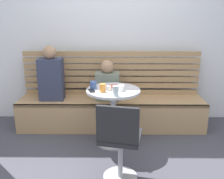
{
  "coord_description": "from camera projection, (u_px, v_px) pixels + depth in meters",
  "views": [
    {
      "loc": [
        0.04,
        -2.43,
        1.67
      ],
      "look_at": [
        0.02,
        0.66,
        0.75
      ],
      "focal_mm": 41.96,
      "sensor_mm": 36.0,
      "label": 1
    }
  ],
  "objects": [
    {
      "name": "ground",
      "position": [
        110.0,
        174.0,
        2.8
      ],
      "size": [
        8.0,
        8.0,
        0.0
      ],
      "primitive_type": "plane",
      "color": "#42424C"
    },
    {
      "name": "back_wall",
      "position": [
        112.0,
        27.0,
        3.96
      ],
      "size": [
        5.2,
        0.1,
        2.9
      ],
      "primitive_type": "cube",
      "color": "silver",
      "rests_on": "ground"
    },
    {
      "name": "booth_bench",
      "position": [
        111.0,
        113.0,
        3.89
      ],
      "size": [
        2.7,
        0.52,
        0.44
      ],
      "color": "tan",
      "rests_on": "ground"
    },
    {
      "name": "booth_backrest",
      "position": [
        111.0,
        73.0,
        3.96
      ],
      "size": [
        2.65,
        0.04,
        0.67
      ],
      "color": "#A68157",
      "rests_on": "booth_bench"
    },
    {
      "name": "cafe_table",
      "position": [
        113.0,
        106.0,
        3.32
      ],
      "size": [
        0.68,
        0.68,
        0.74
      ],
      "color": "#ADADB2",
      "rests_on": "ground"
    },
    {
      "name": "white_chair",
      "position": [
        119.0,
        140.0,
        2.56
      ],
      "size": [
        0.47,
        0.47,
        0.85
      ],
      "color": "#ADADB2",
      "rests_on": "ground"
    },
    {
      "name": "person_adult",
      "position": [
        51.0,
        76.0,
        3.73
      ],
      "size": [
        0.34,
        0.22,
        0.78
      ],
      "color": "#333851",
      "rests_on": "booth_bench"
    },
    {
      "name": "person_child_left",
      "position": [
        107.0,
        82.0,
        3.76
      ],
      "size": [
        0.34,
        0.22,
        0.58
      ],
      "color": "slate",
      "rests_on": "booth_bench"
    },
    {
      "name": "cup_glass_tall",
      "position": [
        116.0,
        91.0,
        2.99
      ],
      "size": [
        0.07,
        0.07,
        0.12
      ],
      "primitive_type": "cylinder",
      "color": "silver",
      "rests_on": "cafe_table"
    },
    {
      "name": "cup_mug_blue",
      "position": [
        93.0,
        85.0,
        3.28
      ],
      "size": [
        0.08,
        0.08,
        0.09
      ],
      "primitive_type": "cylinder",
      "color": "#3D5B9E",
      "rests_on": "cafe_table"
    },
    {
      "name": "cup_ceramic_white",
      "position": [
        121.0,
        88.0,
        3.2
      ],
      "size": [
        0.08,
        0.08,
        0.07
      ],
      "primitive_type": "cylinder",
      "color": "white",
      "rests_on": "cafe_table"
    },
    {
      "name": "cup_espresso_small",
      "position": [
        109.0,
        88.0,
        3.22
      ],
      "size": [
        0.06,
        0.06,
        0.05
      ],
      "primitive_type": "cylinder",
      "color": "silver",
      "rests_on": "cafe_table"
    },
    {
      "name": "cup_tumbler_orange",
      "position": [
        103.0,
        88.0,
        3.15
      ],
      "size": [
        0.07,
        0.07,
        0.1
      ],
      "primitive_type": "cylinder",
      "color": "orange",
      "rests_on": "cafe_table"
    },
    {
      "name": "plate_small",
      "position": [
        115.0,
        86.0,
        3.37
      ],
      "size": [
        0.17,
        0.17,
        0.01
      ],
      "primitive_type": "cylinder",
      "color": "#DB4C42",
      "rests_on": "cafe_table"
    },
    {
      "name": "phone_on_table",
      "position": [
        92.0,
        91.0,
        3.19
      ],
      "size": [
        0.1,
        0.15,
        0.01
      ],
      "primitive_type": "cube",
      "rotation": [
        0.0,
        0.0,
        0.26
      ],
      "color": "black",
      "rests_on": "cafe_table"
    }
  ]
}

